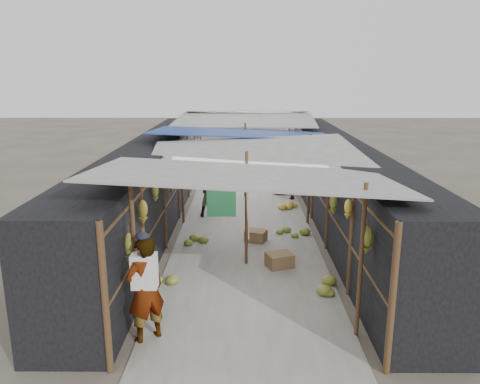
{
  "coord_description": "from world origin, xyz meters",
  "views": [
    {
      "loc": [
        -0.08,
        -6.94,
        4.2
      ],
      "look_at": [
        -0.15,
        4.76,
        1.25
      ],
      "focal_mm": 35.0,
      "sensor_mm": 36.0,
      "label": 1
    }
  ],
  "objects_px": {
    "black_basin": "(280,191)",
    "vendor_elderly": "(145,290)",
    "crate_near": "(256,236)",
    "shopper_blue": "(213,188)",
    "vendor_seated": "(291,185)"
  },
  "relations": [
    {
      "from": "vendor_elderly",
      "to": "vendor_seated",
      "type": "bearing_deg",
      "value": -149.27
    },
    {
      "from": "crate_near",
      "to": "black_basin",
      "type": "height_order",
      "value": "crate_near"
    },
    {
      "from": "vendor_elderly",
      "to": "vendor_seated",
      "type": "relative_size",
      "value": 1.74
    },
    {
      "from": "shopper_blue",
      "to": "vendor_seated",
      "type": "relative_size",
      "value": 1.73
    },
    {
      "from": "shopper_blue",
      "to": "vendor_elderly",
      "type": "bearing_deg",
      "value": -124.38
    },
    {
      "from": "black_basin",
      "to": "vendor_elderly",
      "type": "xyz_separation_m",
      "value": [
        -2.91,
        -9.64,
        0.79
      ]
    },
    {
      "from": "vendor_seated",
      "to": "black_basin",
      "type": "bearing_deg",
      "value": 175.67
    },
    {
      "from": "crate_near",
      "to": "black_basin",
      "type": "xyz_separation_m",
      "value": [
        1.02,
        5.03,
        -0.06
      ]
    },
    {
      "from": "crate_near",
      "to": "shopper_blue",
      "type": "distance_m",
      "value": 2.71
    },
    {
      "from": "black_basin",
      "to": "crate_near",
      "type": "bearing_deg",
      "value": -101.51
    },
    {
      "from": "crate_near",
      "to": "shopper_blue",
      "type": "height_order",
      "value": "shopper_blue"
    },
    {
      "from": "crate_near",
      "to": "black_basin",
      "type": "distance_m",
      "value": 5.13
    },
    {
      "from": "crate_near",
      "to": "black_basin",
      "type": "bearing_deg",
      "value": 99.28
    },
    {
      "from": "vendor_elderly",
      "to": "black_basin",
      "type": "bearing_deg",
      "value": -145.97
    },
    {
      "from": "shopper_blue",
      "to": "vendor_seated",
      "type": "height_order",
      "value": "shopper_blue"
    }
  ]
}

